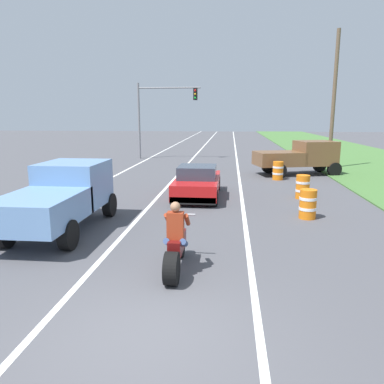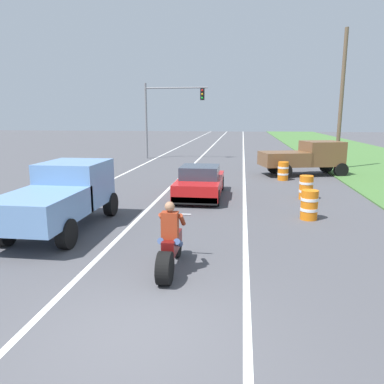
# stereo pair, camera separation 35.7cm
# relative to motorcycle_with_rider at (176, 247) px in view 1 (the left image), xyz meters

# --- Properties ---
(ground_plane) EXTENTS (160.00, 160.00, 0.00)m
(ground_plane) POSITION_rel_motorcycle_with_rider_xyz_m (-0.12, -2.42, -0.59)
(ground_plane) COLOR #4C4C51
(lane_stripe_left_solid) EXTENTS (0.14, 120.00, 0.01)m
(lane_stripe_left_solid) POSITION_rel_motorcycle_with_rider_xyz_m (-5.52, 17.58, -0.59)
(lane_stripe_left_solid) COLOR white
(lane_stripe_left_solid) RESTS_ON ground
(lane_stripe_right_solid) EXTENTS (0.14, 120.00, 0.01)m
(lane_stripe_right_solid) POSITION_rel_motorcycle_with_rider_xyz_m (1.68, 17.58, -0.59)
(lane_stripe_right_solid) COLOR white
(lane_stripe_right_solid) RESTS_ON ground
(lane_stripe_centre_dashed) EXTENTS (0.14, 120.00, 0.01)m
(lane_stripe_centre_dashed) POSITION_rel_motorcycle_with_rider_xyz_m (-1.92, 17.58, -0.59)
(lane_stripe_centre_dashed) COLOR white
(lane_stripe_centre_dashed) RESTS_ON ground
(motorcycle_with_rider) EXTENTS (0.70, 2.21, 1.62)m
(motorcycle_with_rider) POSITION_rel_motorcycle_with_rider_xyz_m (0.00, 0.00, 0.00)
(motorcycle_with_rider) COLOR black
(motorcycle_with_rider) RESTS_ON ground
(sports_car_red) EXTENTS (1.84, 4.30, 1.37)m
(sports_car_red) POSITION_rel_motorcycle_with_rider_xyz_m (-0.22, 7.91, 0.04)
(sports_car_red) COLOR red
(sports_car_red) RESTS_ON ground
(pickup_truck_left_lane_light_blue) EXTENTS (2.02, 4.80, 1.98)m
(pickup_truck_left_lane_light_blue) POSITION_rel_motorcycle_with_rider_xyz_m (-3.85, 2.76, 0.51)
(pickup_truck_left_lane_light_blue) COLOR #6B93C6
(pickup_truck_left_lane_light_blue) RESTS_ON ground
(pickup_truck_right_shoulder_brown) EXTENTS (5.14, 3.14, 1.98)m
(pickup_truck_right_shoulder_brown) POSITION_rel_motorcycle_with_rider_xyz_m (5.27, 14.74, 0.51)
(pickup_truck_right_shoulder_brown) COLOR brown
(pickup_truck_right_shoulder_brown) RESTS_ON ground
(traffic_light_mast_near) EXTENTS (5.06, 0.34, 6.00)m
(traffic_light_mast_near) POSITION_rel_motorcycle_with_rider_xyz_m (-4.66, 22.20, 3.43)
(traffic_light_mast_near) COLOR gray
(traffic_light_mast_near) RESTS_ON ground
(utility_pole_roadside) EXTENTS (0.24, 0.24, 8.72)m
(utility_pole_roadside) POSITION_rel_motorcycle_with_rider_xyz_m (7.65, 17.49, 3.77)
(utility_pole_roadside) COLOR brown
(utility_pole_roadside) RESTS_ON ground
(construction_barrel_nearest) EXTENTS (0.58, 0.58, 1.00)m
(construction_barrel_nearest) POSITION_rel_motorcycle_with_rider_xyz_m (3.80, 4.89, -0.09)
(construction_barrel_nearest) COLOR orange
(construction_barrel_nearest) RESTS_ON ground
(construction_barrel_mid) EXTENTS (0.58, 0.58, 1.00)m
(construction_barrel_mid) POSITION_rel_motorcycle_with_rider_xyz_m (4.21, 8.05, -0.09)
(construction_barrel_mid) COLOR orange
(construction_barrel_mid) RESTS_ON ground
(construction_barrel_far) EXTENTS (0.58, 0.58, 1.00)m
(construction_barrel_far) POSITION_rel_motorcycle_with_rider_xyz_m (3.76, 12.75, -0.09)
(construction_barrel_far) COLOR orange
(construction_barrel_far) RESTS_ON ground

